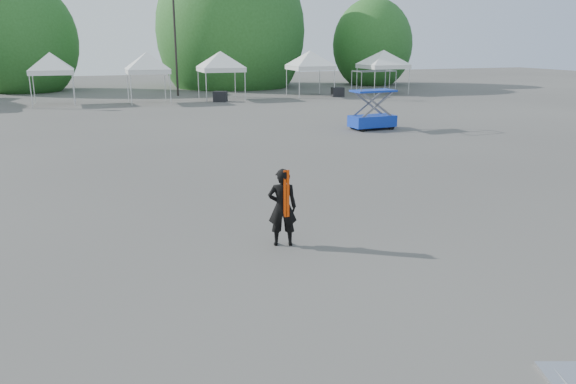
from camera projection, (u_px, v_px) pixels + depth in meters
name	position (u px, v px, depth m)	size (l,w,h in m)	color
ground	(274.00, 231.00, 12.38)	(120.00, 120.00, 0.00)	#474442
light_pole_east	(174.00, 20.00, 40.97)	(0.60, 0.25, 9.80)	black
tree_mid_w	(22.00, 42.00, 45.05)	(4.16, 4.16, 6.33)	#382314
tree_mid_e	(231.00, 31.00, 49.47)	(5.12, 5.12, 7.79)	#382314
tree_far_e	(372.00, 45.00, 52.22)	(3.84, 3.84, 5.84)	#382314
tent_d	(50.00, 56.00, 35.95)	(3.82, 3.82, 3.88)	silver
tent_e	(147.00, 56.00, 36.80)	(3.82, 3.82, 3.88)	silver
tent_f	(220.00, 55.00, 39.11)	(4.14, 4.14, 3.88)	silver
tent_g	(310.00, 54.00, 41.59)	(4.17, 4.17, 3.88)	silver
tent_h	(384.00, 54.00, 43.49)	(4.50, 4.50, 3.88)	silver
man	(282.00, 207.00, 11.36)	(0.67, 0.53, 1.61)	black
scissor_lift	(373.00, 100.00, 26.15)	(2.17, 1.20, 2.72)	#0B1893
crate_mid	(220.00, 97.00, 38.25)	(0.90, 0.70, 0.70)	black
crate_east	(338.00, 92.00, 41.66)	(0.87, 0.68, 0.68)	black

